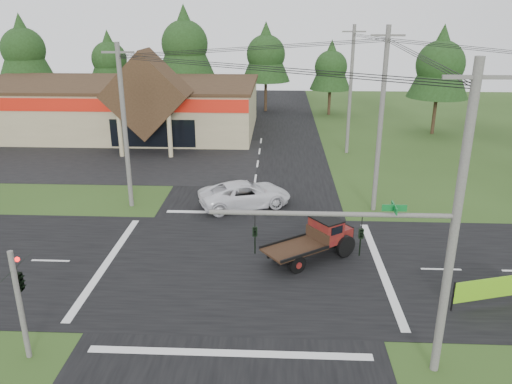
{
  "coord_description": "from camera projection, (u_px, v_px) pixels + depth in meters",
  "views": [
    {
      "loc": [
        1.73,
        -22.6,
        12.21
      ],
      "look_at": [
        0.46,
        4.95,
        2.2
      ],
      "focal_mm": 35.0,
      "sensor_mm": 36.0,
      "label": 1
    }
  ],
  "objects": [
    {
      "name": "ground",
      "position": [
        243.0,
        265.0,
        25.46
      ],
      "size": [
        120.0,
        120.0,
        0.0
      ],
      "primitive_type": "plane",
      "color": "#2B4518",
      "rests_on": "ground"
    },
    {
      "name": "utility_pole_nr",
      "position": [
        455.0,
        227.0,
        16.17
      ],
      "size": [
        2.0,
        0.3,
        11.0
      ],
      "color": "#595651",
      "rests_on": "ground"
    },
    {
      "name": "traffic_signal_corner",
      "position": [
        16.0,
        271.0,
        17.7
      ],
      "size": [
        0.53,
        2.48,
        4.4
      ],
      "color": "#595651",
      "rests_on": "ground"
    },
    {
      "name": "tree_row_a",
      "position": [
        23.0,
        47.0,
        61.57
      ],
      "size": [
        6.72,
        6.72,
        12.12
      ],
      "color": "#332316",
      "rests_on": "ground"
    },
    {
      "name": "road_ew",
      "position": [
        243.0,
        265.0,
        25.45
      ],
      "size": [
        120.0,
        12.0,
        0.02
      ],
      "primitive_type": "cube",
      "color": "black",
      "rests_on": "ground"
    },
    {
      "name": "traffic_signal_mast",
      "position": [
        399.0,
        259.0,
        16.65
      ],
      "size": [
        8.12,
        0.24,
        7.0
      ],
      "color": "#595651",
      "rests_on": "ground"
    },
    {
      "name": "utility_pole_nw",
      "position": [
        125.0,
        126.0,
        31.48
      ],
      "size": [
        2.0,
        0.3,
        10.5
      ],
      "color": "#595651",
      "rests_on": "ground"
    },
    {
      "name": "roadside_banner",
      "position": [
        494.0,
        291.0,
        21.8
      ],
      "size": [
        3.99,
        1.27,
        1.41
      ],
      "primitive_type": null,
      "rotation": [
        0.0,
        0.0,
        0.29
      ],
      "color": "#68B217",
      "rests_on": "ground"
    },
    {
      "name": "white_pickup",
      "position": [
        245.0,
        194.0,
        32.91
      ],
      "size": [
        6.65,
        4.81,
        1.68
      ],
      "primitive_type": "imported",
      "rotation": [
        0.0,
        0.0,
        1.95
      ],
      "color": "white",
      "rests_on": "ground"
    },
    {
      "name": "utility_pole_ne",
      "position": [
        381.0,
        121.0,
        30.61
      ],
      "size": [
        2.0,
        0.3,
        11.5
      ],
      "color": "#595651",
      "rests_on": "ground"
    },
    {
      "name": "cvs_building",
      "position": [
        115.0,
        106.0,
        52.95
      ],
      "size": [
        30.4,
        18.2,
        9.19
      ],
      "color": "tan",
      "rests_on": "ground"
    },
    {
      "name": "tree_row_c",
      "position": [
        185.0,
        41.0,
        61.41
      ],
      "size": [
        7.28,
        7.28,
        13.13
      ],
      "color": "#332316",
      "rests_on": "ground"
    },
    {
      "name": "antique_flatbed_truck",
      "position": [
        311.0,
        241.0,
        25.76
      ],
      "size": [
        5.22,
        4.52,
        2.11
      ],
      "primitive_type": null,
      "rotation": [
        0.0,
        0.0,
        -0.95
      ],
      "color": "#550C15",
      "rests_on": "ground"
    },
    {
      "name": "tree_side_ne",
      "position": [
        441.0,
        62.0,
        50.33
      ],
      "size": [
        6.16,
        6.16,
        11.11
      ],
      "color": "#332316",
      "rests_on": "ground"
    },
    {
      "name": "tree_row_e",
      "position": [
        331.0,
        65.0,
        60.61
      ],
      "size": [
        5.04,
        5.04,
        9.09
      ],
      "color": "#332316",
      "rests_on": "ground"
    },
    {
      "name": "utility_pole_n",
      "position": [
        350.0,
        90.0,
        43.81
      ],
      "size": [
        2.0,
        0.3,
        11.2
      ],
      "color": "#595651",
      "rests_on": "ground"
    },
    {
      "name": "tree_row_d",
      "position": [
        266.0,
        52.0,
        62.38
      ],
      "size": [
        6.16,
        6.16,
        11.11
      ],
      "color": "#332316",
      "rests_on": "ground"
    },
    {
      "name": "parking_apron",
      "position": [
        99.0,
        158.0,
        43.9
      ],
      "size": [
        28.0,
        14.0,
        0.02
      ],
      "primitive_type": "cube",
      "color": "black",
      "rests_on": "ground"
    },
    {
      "name": "tree_row_b",
      "position": [
        109.0,
        57.0,
        63.47
      ],
      "size": [
        5.6,
        5.6,
        10.1
      ],
      "color": "#332316",
      "rests_on": "ground"
    },
    {
      "name": "road_ns",
      "position": [
        243.0,
        265.0,
        25.45
      ],
      "size": [
        12.0,
        120.0,
        0.02
      ],
      "primitive_type": "cube",
      "color": "black",
      "rests_on": "ground"
    }
  ]
}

